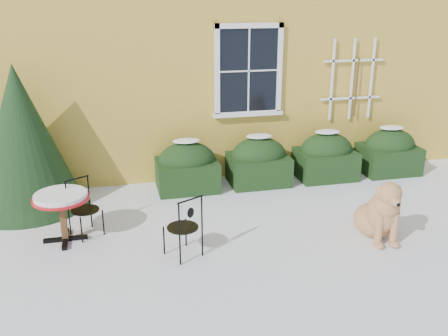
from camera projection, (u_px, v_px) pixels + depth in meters
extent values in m
plane|color=white|center=(241.00, 257.00, 6.54)|extent=(80.00, 80.00, 0.00)
cube|color=gold|center=(167.00, 5.00, 11.97)|extent=(12.00, 8.00, 6.00)
cube|color=black|center=(248.00, 71.00, 8.79)|extent=(1.05, 0.03, 1.45)
cube|color=white|center=(249.00, 26.00, 8.53)|extent=(1.23, 0.06, 0.09)
cube|color=white|center=(248.00, 114.00, 9.04)|extent=(1.23, 0.06, 0.09)
cube|color=white|center=(217.00, 72.00, 8.66)|extent=(0.09, 0.06, 1.63)
cube|color=white|center=(279.00, 70.00, 8.90)|extent=(0.09, 0.06, 1.63)
cube|color=white|center=(249.00, 71.00, 8.77)|extent=(0.02, 0.02, 1.45)
cube|color=white|center=(249.00, 71.00, 8.77)|extent=(1.05, 0.02, 0.02)
cube|color=white|center=(248.00, 114.00, 9.04)|extent=(1.29, 0.14, 0.07)
cube|color=white|center=(332.00, 80.00, 9.19)|extent=(0.04, 0.03, 1.50)
cube|color=white|center=(352.00, 79.00, 9.28)|extent=(0.04, 0.03, 1.50)
cube|color=white|center=(371.00, 79.00, 9.36)|extent=(0.04, 0.03, 1.50)
cube|color=white|center=(350.00, 98.00, 9.39)|extent=(1.20, 0.03, 0.04)
cube|color=white|center=(354.00, 60.00, 9.16)|extent=(1.20, 0.03, 0.04)
cylinder|color=#472D19|center=(357.00, 87.00, 9.33)|extent=(0.02, 0.02, 1.10)
cube|color=black|center=(187.00, 175.00, 8.73)|extent=(1.05, 0.80, 0.52)
ellipsoid|color=black|center=(187.00, 161.00, 8.64)|extent=(1.00, 0.72, 0.67)
ellipsoid|color=white|center=(186.00, 141.00, 8.52)|extent=(0.47, 0.32, 0.06)
cube|color=black|center=(258.00, 169.00, 9.01)|extent=(1.05, 0.80, 0.52)
ellipsoid|color=black|center=(259.00, 156.00, 8.92)|extent=(1.00, 0.72, 0.67)
ellipsoid|color=white|center=(259.00, 136.00, 8.80)|extent=(0.47, 0.32, 0.06)
cube|color=black|center=(325.00, 164.00, 9.29)|extent=(1.05, 0.80, 0.52)
ellipsoid|color=black|center=(326.00, 151.00, 9.20)|extent=(1.00, 0.72, 0.67)
ellipsoid|color=white|center=(328.00, 132.00, 9.08)|extent=(0.47, 0.32, 0.06)
cube|color=black|center=(388.00, 159.00, 9.56)|extent=(1.05, 0.80, 0.52)
ellipsoid|color=black|center=(390.00, 146.00, 9.48)|extent=(1.00, 0.72, 0.67)
ellipsoid|color=white|center=(392.00, 128.00, 9.36)|extent=(0.47, 0.32, 0.06)
cone|color=black|center=(27.00, 173.00, 7.98)|extent=(1.89, 1.89, 1.09)
cone|color=black|center=(22.00, 137.00, 7.78)|extent=(1.69, 1.69, 2.29)
cube|color=black|center=(66.00, 239.00, 6.97)|extent=(0.60, 0.07, 0.05)
cube|color=black|center=(66.00, 239.00, 6.97)|extent=(0.07, 0.60, 0.05)
cube|color=brown|center=(63.00, 220.00, 6.87)|extent=(0.09, 0.09, 0.64)
cylinder|color=red|center=(61.00, 199.00, 6.77)|extent=(0.77, 0.77, 0.03)
cylinder|color=white|center=(61.00, 196.00, 6.75)|extent=(0.71, 0.71, 0.06)
cylinder|color=black|center=(186.00, 232.00, 6.77)|extent=(0.02, 0.02, 0.40)
cylinder|color=black|center=(164.00, 240.00, 6.55)|extent=(0.02, 0.02, 0.40)
cylinder|color=black|center=(202.00, 242.00, 6.52)|extent=(0.02, 0.02, 0.40)
cylinder|color=black|center=(180.00, 251.00, 6.30)|extent=(0.02, 0.02, 0.40)
cylinder|color=black|center=(183.00, 227.00, 6.47)|extent=(0.41, 0.41, 0.02)
cylinder|color=black|center=(202.00, 212.00, 6.38)|extent=(0.02, 0.02, 0.45)
cylinder|color=black|center=(179.00, 220.00, 6.15)|extent=(0.02, 0.02, 0.45)
cylinder|color=black|center=(190.00, 200.00, 6.19)|extent=(0.36, 0.20, 0.02)
ellipsoid|color=black|center=(191.00, 213.00, 6.25)|extent=(0.11, 0.07, 0.14)
cylinder|color=black|center=(82.00, 230.00, 6.87)|extent=(0.02, 0.02, 0.38)
cylinder|color=black|center=(103.00, 222.00, 7.09)|extent=(0.02, 0.02, 0.38)
cylinder|color=black|center=(70.00, 222.00, 7.10)|extent=(0.02, 0.02, 0.38)
cylinder|color=black|center=(91.00, 215.00, 7.32)|extent=(0.02, 0.02, 0.38)
cylinder|color=black|center=(85.00, 210.00, 7.03)|extent=(0.39, 0.39, 0.02)
cylinder|color=black|center=(67.00, 196.00, 6.97)|extent=(0.02, 0.02, 0.43)
cylinder|color=black|center=(89.00, 190.00, 7.19)|extent=(0.02, 0.02, 0.43)
cylinder|color=black|center=(76.00, 179.00, 7.01)|extent=(0.33, 0.21, 0.02)
ellipsoid|color=black|center=(78.00, 190.00, 7.06)|extent=(0.10, 0.07, 0.13)
ellipsoid|color=tan|center=(375.00, 220.00, 7.11)|extent=(0.65, 0.70, 0.48)
ellipsoid|color=tan|center=(383.00, 212.00, 6.84)|extent=(0.49, 0.45, 0.60)
sphere|color=tan|center=(386.00, 205.00, 6.73)|extent=(0.37, 0.37, 0.37)
cylinder|color=tan|center=(379.00, 230.00, 6.74)|extent=(0.10, 0.10, 0.48)
cylinder|color=tan|center=(394.00, 229.00, 6.77)|extent=(0.10, 0.10, 0.48)
ellipsoid|color=tan|center=(379.00, 245.00, 6.76)|extent=(0.13, 0.17, 0.08)
ellipsoid|color=tan|center=(394.00, 244.00, 6.79)|extent=(0.13, 0.17, 0.08)
cylinder|color=tan|center=(387.00, 201.00, 6.70)|extent=(0.24, 0.29, 0.26)
sphere|color=tan|center=(390.00, 194.00, 6.60)|extent=(0.32, 0.32, 0.32)
ellipsoid|color=tan|center=(394.00, 201.00, 6.49)|extent=(0.17, 0.26, 0.14)
sphere|color=black|center=(398.00, 205.00, 6.39)|extent=(0.05, 0.05, 0.05)
ellipsoid|color=tan|center=(379.00, 193.00, 6.63)|extent=(0.09, 0.11, 0.20)
ellipsoid|color=tan|center=(398.00, 192.00, 6.66)|extent=(0.09, 0.11, 0.20)
cylinder|color=tan|center=(380.00, 221.00, 7.41)|extent=(0.24, 0.38, 0.09)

